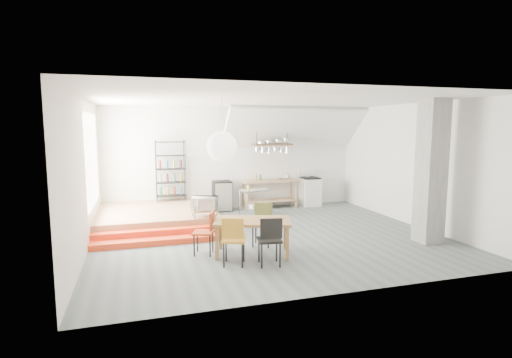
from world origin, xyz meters
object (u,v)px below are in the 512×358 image
object	(u,v)px
stove	(310,191)
dining_table	(252,224)
mini_fridge	(222,196)
rolling_cart	(254,199)

from	to	relation	value
stove	dining_table	bearing A→B (deg)	-126.56
dining_table	mini_fridge	xyz separation A→B (m)	(0.31, 4.44, -0.18)
rolling_cart	stove	bearing A→B (deg)	18.68
stove	rolling_cart	world-z (taller)	stove
stove	dining_table	size ratio (longest dim) A/B	0.69
dining_table	mini_fridge	world-z (taller)	mini_fridge
mini_fridge	stove	bearing A→B (deg)	-0.85
stove	mini_fridge	bearing A→B (deg)	179.15
mini_fridge	rolling_cart	bearing A→B (deg)	-59.40
dining_table	rolling_cart	distance (m)	3.41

